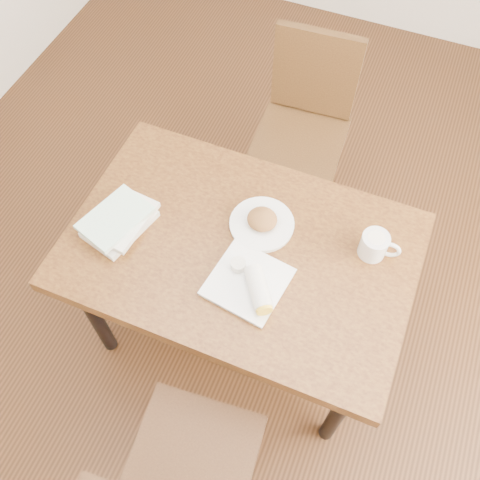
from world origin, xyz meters
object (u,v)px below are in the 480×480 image
at_px(plate_scone, 262,222).
at_px(coffee_mug, 375,245).
at_px(table, 240,258).
at_px(plate_burrito, 251,284).
at_px(book_stack, 120,221).
at_px(chair_far, 305,117).

bearing_deg(plate_scone, coffee_mug, 6.16).
xyz_separation_m(plate_scone, coffee_mug, (0.41, 0.04, 0.03)).
distance_m(table, plate_burrito, 0.20).
relative_size(table, plate_scone, 5.23).
relative_size(table, plate_burrito, 4.41).
relative_size(plate_scone, book_stack, 0.83).
bearing_deg(table, plate_burrito, -54.71).
bearing_deg(plate_scone, plate_burrito, -77.37).
bearing_deg(plate_burrito, book_stack, 174.28).
xyz_separation_m(coffee_mug, book_stack, (-0.90, -0.24, -0.02)).
height_order(plate_scone, plate_burrito, plate_burrito).
relative_size(chair_far, book_stack, 3.25).
distance_m(table, book_stack, 0.47).
bearing_deg(book_stack, plate_burrito, -5.72).
distance_m(plate_scone, coffee_mug, 0.42).
xyz_separation_m(plate_burrito, book_stack, (-0.54, 0.05, 0.01)).
xyz_separation_m(coffee_mug, plate_burrito, (-0.36, -0.30, -0.03)).
distance_m(table, chair_far, 0.91).
xyz_separation_m(table, chair_far, (-0.03, 0.90, -0.12)).
bearing_deg(plate_burrito, coffee_mug, 39.98).
bearing_deg(plate_scone, table, -109.12).
bearing_deg(table, chair_far, 91.91).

